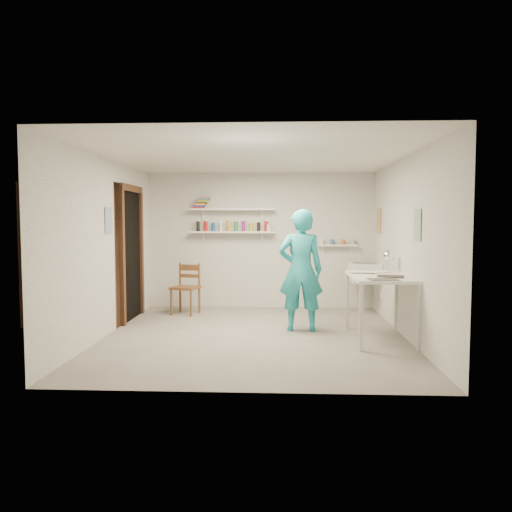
{
  "coord_description": "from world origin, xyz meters",
  "views": [
    {
      "loc": [
        0.33,
        -6.64,
        1.54
      ],
      "look_at": [
        0.0,
        0.4,
        1.05
      ],
      "focal_mm": 35.0,
      "sensor_mm": 36.0,
      "label": 1
    }
  ],
  "objects_px": {
    "belfast_sink": "(364,272)",
    "work_table": "(380,308)",
    "desk_lamp": "(389,256)",
    "man": "(301,270)",
    "wall_clock": "(301,249)",
    "wooden_chair": "(185,288)"
  },
  "relations": [
    {
      "from": "wall_clock",
      "to": "desk_lamp",
      "type": "height_order",
      "value": "wall_clock"
    },
    {
      "from": "desk_lamp",
      "to": "work_table",
      "type": "bearing_deg",
      "value": -112.42
    },
    {
      "from": "man",
      "to": "wall_clock",
      "type": "distance_m",
      "value": 0.36
    },
    {
      "from": "belfast_sink",
      "to": "wooden_chair",
      "type": "distance_m",
      "value": 2.99
    },
    {
      "from": "belfast_sink",
      "to": "wooden_chair",
      "type": "xyz_separation_m",
      "value": [
        -2.97,
        -0.2,
        -0.26
      ]
    },
    {
      "from": "man",
      "to": "desk_lamp",
      "type": "relative_size",
      "value": 10.81
    },
    {
      "from": "belfast_sink",
      "to": "desk_lamp",
      "type": "distance_m",
      "value": 1.41
    },
    {
      "from": "work_table",
      "to": "man",
      "type": "bearing_deg",
      "value": 153.7
    },
    {
      "from": "wall_clock",
      "to": "work_table",
      "type": "relative_size",
      "value": 0.24
    },
    {
      "from": "belfast_sink",
      "to": "work_table",
      "type": "height_order",
      "value": "belfast_sink"
    },
    {
      "from": "belfast_sink",
      "to": "wall_clock",
      "type": "relative_size",
      "value": 1.95
    },
    {
      "from": "man",
      "to": "wooden_chair",
      "type": "distance_m",
      "value": 2.23
    },
    {
      "from": "man",
      "to": "wooden_chair",
      "type": "relative_size",
      "value": 1.93
    },
    {
      "from": "belfast_sink",
      "to": "work_table",
      "type": "relative_size",
      "value": 0.47
    },
    {
      "from": "man",
      "to": "desk_lamp",
      "type": "xyz_separation_m",
      "value": [
        1.22,
        0.01,
        0.21
      ]
    },
    {
      "from": "man",
      "to": "wall_clock",
      "type": "bearing_deg",
      "value": -92.82
    },
    {
      "from": "belfast_sink",
      "to": "wall_clock",
      "type": "distance_m",
      "value": 1.66
    },
    {
      "from": "belfast_sink",
      "to": "desk_lamp",
      "type": "relative_size",
      "value": 3.8
    },
    {
      "from": "wall_clock",
      "to": "wooden_chair",
      "type": "distance_m",
      "value": 2.2
    },
    {
      "from": "belfast_sink",
      "to": "wooden_chair",
      "type": "bearing_deg",
      "value": -176.13
    },
    {
      "from": "wooden_chair",
      "to": "wall_clock",
      "type": "bearing_deg",
      "value": -11.98
    },
    {
      "from": "man",
      "to": "desk_lamp",
      "type": "height_order",
      "value": "man"
    }
  ]
}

